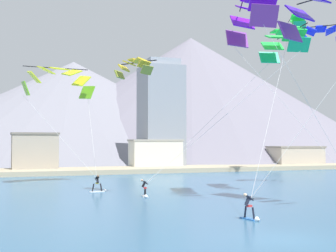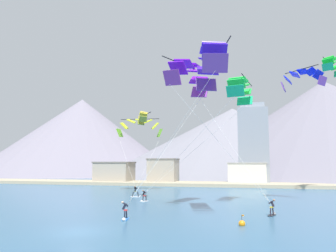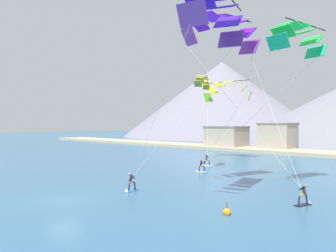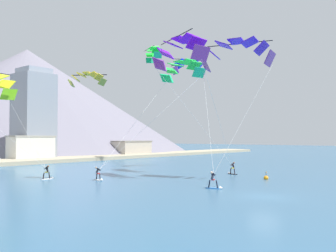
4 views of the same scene
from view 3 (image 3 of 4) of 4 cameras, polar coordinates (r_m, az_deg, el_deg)
The scene contains 15 objects.
ground_plane at distance 28.32m, azimuth -17.52°, elevation -12.14°, with size 400.00×400.00×0.00m, color #336084.
kitesurfer_near_lead at distance 27.24m, azimuth 22.79°, elevation -11.60°, with size 1.00×1.77×1.71m.
kitesurfer_near_trail at distance 41.83m, azimuth 5.62°, elevation -7.39°, with size 0.76×1.79×1.63m.
kitesurfer_mid_center at distance 47.98m, azimuth 7.00°, elevation -6.29°, with size 1.77×0.69×1.73m.
kitesurfer_far_left at distance 30.21m, azimuth -6.62°, elevation -10.31°, with size 0.76×1.78×1.73m.
parafoil_kite_near_lead at distance 33.63m, azimuth 9.53°, elevation 16.43°, with size 10.77×8.86×15.48m.
parafoil_kite_near_trail at distance 34.30m, azimuth 21.64°, elevation 14.26°, with size 14.38×7.41×14.12m.
parafoil_kite_mid_center at distance 57.35m, azimuth 10.37°, elevation 6.38°, with size 8.42×11.69×12.17m.
parafoil_kite_far_left at distance 27.21m, azimuth 8.20°, elevation 19.15°, with size 9.89×8.72×14.82m.
parafoil_kite_distant_high_outer at distance 43.29m, azimuth 6.13°, elevation 7.86°, with size 3.13×4.54×1.67m.
race_marker_buoy at distance 23.19m, azimuth 10.24°, elevation -14.58°, with size 0.56×0.56×1.02m.
shoreline_strip at distance 70.43m, azimuth 23.35°, elevation -4.30°, with size 180.00×10.00×0.70m, color tan.
shore_building_harbour_front at distance 76.63m, azimuth 18.58°, elevation -1.81°, with size 7.08×6.46×6.26m.
shore_building_quay_west at distance 80.86m, azimuth 10.11°, elevation -1.95°, with size 9.07×7.19×5.45m.
mountain_peak_central_summit at distance 157.05m, azimuth 9.34°, elevation 4.66°, with size 92.46×92.46×35.21m.
Camera 3 is at (24.19, -13.37, 6.19)m, focal length 35.00 mm.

